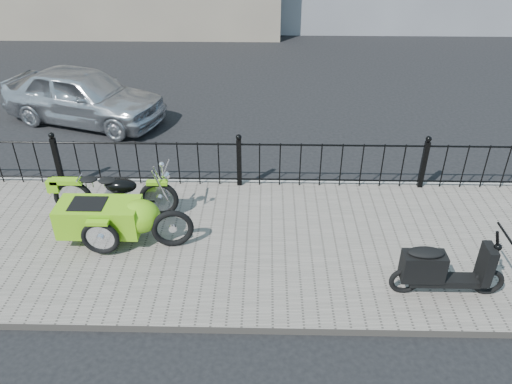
{
  "coord_description": "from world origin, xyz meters",
  "views": [
    {
      "loc": [
        0.5,
        -7.06,
        5.14
      ],
      "look_at": [
        0.35,
        -0.1,
        0.82
      ],
      "focal_mm": 35.0,
      "sensor_mm": 36.0,
      "label": 1
    }
  ],
  "objects_px": {
    "scooter": "(441,270)",
    "spare_tire": "(173,229)",
    "motorcycle_sidecar": "(113,212)",
    "sedan_car": "(83,95)"
  },
  "relations": [
    {
      "from": "motorcycle_sidecar",
      "to": "spare_tire",
      "type": "height_order",
      "value": "motorcycle_sidecar"
    },
    {
      "from": "motorcycle_sidecar",
      "to": "scooter",
      "type": "bearing_deg",
      "value": -14.32
    },
    {
      "from": "scooter",
      "to": "spare_tire",
      "type": "xyz_separation_m",
      "value": [
        -3.94,
        1.01,
        -0.09
      ]
    },
    {
      "from": "motorcycle_sidecar",
      "to": "sedan_car",
      "type": "height_order",
      "value": "sedan_car"
    },
    {
      "from": "spare_tire",
      "to": "sedan_car",
      "type": "distance_m",
      "value": 6.01
    },
    {
      "from": "spare_tire",
      "to": "sedan_car",
      "type": "height_order",
      "value": "sedan_car"
    },
    {
      "from": "motorcycle_sidecar",
      "to": "spare_tire",
      "type": "distance_m",
      "value": 1.04
    },
    {
      "from": "motorcycle_sidecar",
      "to": "sedan_car",
      "type": "distance_m",
      "value": 5.33
    },
    {
      "from": "motorcycle_sidecar",
      "to": "scooter",
      "type": "xyz_separation_m",
      "value": [
        4.94,
        -1.26,
        -0.05
      ]
    },
    {
      "from": "motorcycle_sidecar",
      "to": "scooter",
      "type": "distance_m",
      "value": 5.1
    }
  ]
}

